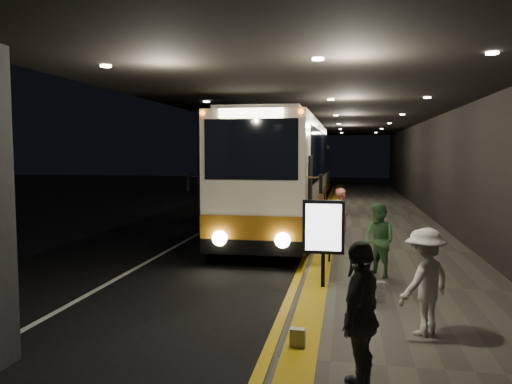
% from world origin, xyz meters
% --- Properties ---
extents(ground, '(90.00, 90.00, 0.00)m').
position_xyz_m(ground, '(0.00, 0.00, 0.00)').
color(ground, black).
extents(lane_line_white, '(0.12, 50.00, 0.01)m').
position_xyz_m(lane_line_white, '(-1.80, 5.00, 0.01)').
color(lane_line_white, silver).
rests_on(lane_line_white, ground).
extents(kerb_stripe_yellow, '(0.18, 50.00, 0.01)m').
position_xyz_m(kerb_stripe_yellow, '(2.35, 5.00, 0.01)').
color(kerb_stripe_yellow, gold).
rests_on(kerb_stripe_yellow, ground).
extents(sidewalk, '(4.50, 50.00, 0.15)m').
position_xyz_m(sidewalk, '(4.75, 5.00, 0.07)').
color(sidewalk, '#514C44').
rests_on(sidewalk, ground).
extents(tactile_strip, '(0.50, 50.00, 0.01)m').
position_xyz_m(tactile_strip, '(2.85, 5.00, 0.16)').
color(tactile_strip, gold).
rests_on(tactile_strip, sidewalk).
extents(terminal_wall, '(0.10, 50.00, 6.00)m').
position_xyz_m(terminal_wall, '(7.00, 5.00, 3.00)').
color(terminal_wall, black).
rests_on(terminal_wall, ground).
extents(support_columns, '(0.80, 24.80, 4.40)m').
position_xyz_m(support_columns, '(-1.50, 4.00, 2.20)').
color(support_columns, black).
rests_on(support_columns, ground).
extents(canopy, '(9.00, 50.00, 0.40)m').
position_xyz_m(canopy, '(2.50, 5.00, 4.60)').
color(canopy, black).
rests_on(canopy, support_columns).
extents(coach_main, '(2.71, 12.98, 4.03)m').
position_xyz_m(coach_main, '(1.13, 4.59, 1.94)').
color(coach_main, beige).
rests_on(coach_main, ground).
extents(coach_second, '(2.29, 10.89, 3.42)m').
position_xyz_m(coach_second, '(1.04, 18.17, 1.64)').
color(coach_second, beige).
rests_on(coach_second, ground).
extents(passenger_boarding, '(0.50, 0.68, 1.74)m').
position_xyz_m(passenger_boarding, '(3.32, 1.14, 1.02)').
color(passenger_boarding, '#DB7066').
rests_on(passenger_boarding, sidewalk).
extents(passenger_waiting_green, '(0.90, 0.93, 1.66)m').
position_xyz_m(passenger_waiting_green, '(4.19, -2.44, 0.98)').
color(passenger_waiting_green, '#457C48').
rests_on(passenger_waiting_green, sidewalk).
extents(passenger_waiting_white, '(1.09, 1.11, 1.65)m').
position_xyz_m(passenger_waiting_white, '(4.66, -5.95, 0.98)').
color(passenger_waiting_white, silver).
rests_on(passenger_waiting_white, sidewalk).
extents(passenger_waiting_grey, '(0.83, 1.17, 1.80)m').
position_xyz_m(passenger_waiting_grey, '(3.65, -8.04, 1.05)').
color(passenger_waiting_grey, '#4B4B50').
rests_on(passenger_waiting_grey, sidewalk).
extents(bag_polka, '(0.34, 0.20, 0.39)m').
position_xyz_m(bag_polka, '(4.04, -4.39, 0.34)').
color(bag_polka, black).
rests_on(bag_polka, sidewalk).
extents(bag_plain, '(0.23, 0.15, 0.27)m').
position_xyz_m(bag_plain, '(2.80, -6.84, 0.29)').
color(bag_plain, beige).
rests_on(bag_plain, sidewalk).
extents(info_sign, '(0.86, 0.13, 1.82)m').
position_xyz_m(info_sign, '(3.00, -3.56, 1.38)').
color(info_sign, black).
rests_on(info_sign, sidewalk).
extents(stanchion_post, '(0.05, 0.05, 1.15)m').
position_xyz_m(stanchion_post, '(3.05, -1.11, 0.73)').
color(stanchion_post, black).
rests_on(stanchion_post, sidewalk).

